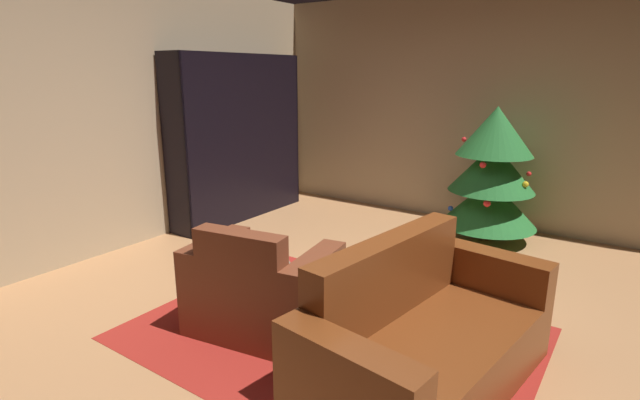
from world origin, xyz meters
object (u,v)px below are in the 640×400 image
object	(u,v)px
bookshelf_unit	(246,137)
decorated_tree	(492,173)
book_stack_on_table	(356,272)
bottle_on_table	(386,271)
armchair_red	(262,292)
coffee_table	(360,286)
couch_red	(423,342)

from	to	relation	value
bookshelf_unit	decorated_tree	xyz separation A→B (m)	(2.85, 0.76, -0.25)
book_stack_on_table	bottle_on_table	distance (m)	0.21
armchair_red	coffee_table	size ratio (longest dim) A/B	1.67
book_stack_on_table	decorated_tree	size ratio (longest dim) A/B	0.15
armchair_red	coffee_table	bearing A→B (deg)	26.38
book_stack_on_table	decorated_tree	bearing A→B (deg)	86.20
bookshelf_unit	book_stack_on_table	xyz separation A→B (m)	(2.68, -1.81, -0.52)
couch_red	bottle_on_table	xyz separation A→B (m)	(-0.41, 0.32, 0.23)
bottle_on_table	decorated_tree	xyz separation A→B (m)	(-0.03, 2.51, 0.23)
armchair_red	couch_red	world-z (taller)	couch_red
coffee_table	bottle_on_table	bearing A→B (deg)	20.75
couch_red	decorated_tree	size ratio (longest dim) A/B	1.22
bookshelf_unit	coffee_table	xyz separation A→B (m)	(2.71, -1.81, -0.61)
coffee_table	decorated_tree	xyz separation A→B (m)	(0.14, 2.57, 0.36)
armchair_red	couch_red	distance (m)	1.19
bookshelf_unit	decorated_tree	bearing A→B (deg)	14.97
couch_red	bottle_on_table	size ratio (longest dim) A/B	8.10
armchair_red	decorated_tree	world-z (taller)	decorated_tree
bookshelf_unit	book_stack_on_table	distance (m)	3.27
book_stack_on_table	decorated_tree	distance (m)	2.59
couch_red	coffee_table	distance (m)	0.64
bookshelf_unit	armchair_red	size ratio (longest dim) A/B	1.87
coffee_table	bookshelf_unit	bearing A→B (deg)	146.28
coffee_table	decorated_tree	size ratio (longest dim) A/B	0.44
couch_red	book_stack_on_table	world-z (taller)	couch_red
decorated_tree	bookshelf_unit	bearing A→B (deg)	-165.03
book_stack_on_table	decorated_tree	xyz separation A→B (m)	(0.17, 2.57, 0.27)
bottle_on_table	decorated_tree	size ratio (longest dim) A/B	0.15
couch_red	decorated_tree	bearing A→B (deg)	98.73
bottle_on_table	book_stack_on_table	bearing A→B (deg)	-164.13
bookshelf_unit	decorated_tree	distance (m)	2.96
coffee_table	armchair_red	bearing A→B (deg)	-153.62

